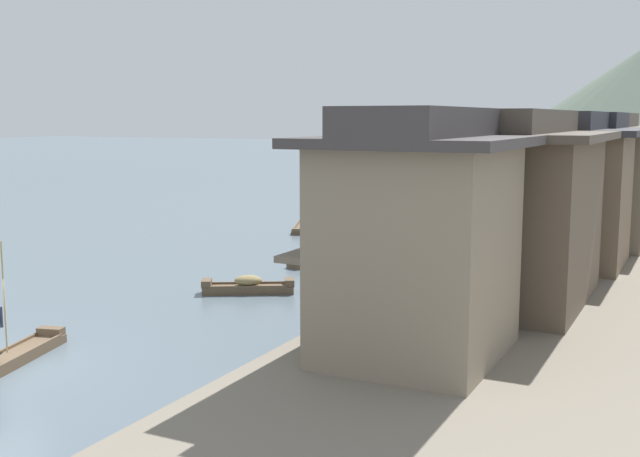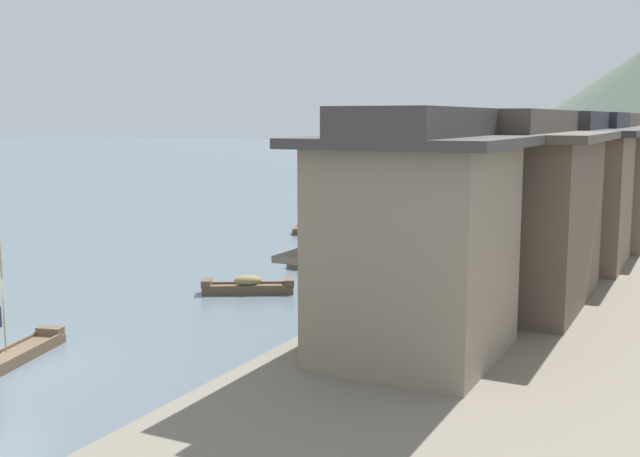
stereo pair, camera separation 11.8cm
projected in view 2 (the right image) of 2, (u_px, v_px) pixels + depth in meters
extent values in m
cube|color=brown|center=(10.00, 359.00, 21.25)|extent=(1.98, 4.49, 0.25)
cube|color=brown|center=(50.00, 331.00, 23.21)|extent=(0.84, 0.55, 0.22)
cube|color=brown|center=(22.00, 354.00, 21.15)|extent=(1.10, 3.80, 0.08)
cylinder|color=#2D334C|center=(0.00, 317.00, 20.42)|extent=(0.08, 0.08, 0.56)
cylinder|color=tan|center=(3.00, 297.00, 20.38)|extent=(0.04, 0.04, 3.00)
cube|color=#423328|center=(395.00, 202.00, 60.92)|extent=(2.56, 3.88, 0.27)
cube|color=#423328|center=(397.00, 201.00, 59.13)|extent=(0.95, 0.71, 0.24)
cube|color=#423328|center=(393.00, 196.00, 62.64)|extent=(0.95, 0.71, 0.24)
cube|color=#423328|center=(401.00, 200.00, 60.89)|extent=(1.54, 3.04, 0.08)
cube|color=#423328|center=(389.00, 200.00, 60.90)|extent=(1.54, 3.04, 0.08)
ellipsoid|color=olive|center=(395.00, 197.00, 60.87)|extent=(1.34, 1.50, 0.49)
cube|color=brown|center=(306.00, 227.00, 46.95)|extent=(2.96, 5.08, 0.19)
cube|color=brown|center=(302.00, 230.00, 44.59)|extent=(1.07, 0.72, 0.18)
cube|color=brown|center=(309.00, 219.00, 49.26)|extent=(1.07, 0.72, 0.18)
cube|color=brown|center=(314.00, 225.00, 46.89)|extent=(1.80, 4.22, 0.08)
cube|color=brown|center=(297.00, 225.00, 46.97)|extent=(1.80, 4.22, 0.08)
cube|color=#423328|center=(454.00, 240.00, 41.73)|extent=(2.10, 5.29, 0.29)
cube|color=#423328|center=(475.00, 230.00, 43.58)|extent=(1.01, 0.55, 0.26)
cube|color=#423328|center=(430.00, 241.00, 39.81)|extent=(1.01, 0.55, 0.26)
cube|color=#423328|center=(446.00, 236.00, 42.01)|extent=(1.04, 4.60, 0.08)
cube|color=#423328|center=(462.00, 238.00, 41.40)|extent=(1.04, 4.60, 0.08)
ellipsoid|color=olive|center=(454.00, 233.00, 41.67)|extent=(1.21, 1.50, 0.53)
cube|color=#232326|center=(463.00, 202.00, 61.11)|extent=(2.74, 4.26, 0.22)
cube|color=#232326|center=(460.00, 197.00, 63.04)|extent=(0.97, 0.72, 0.20)
cube|color=#232326|center=(468.00, 202.00, 59.13)|extent=(0.97, 0.72, 0.20)
cube|color=#232326|center=(458.00, 200.00, 61.10)|extent=(1.69, 3.41, 0.08)
cube|color=#232326|center=(469.00, 200.00, 61.08)|extent=(1.69, 3.41, 0.08)
cube|color=brown|center=(337.00, 259.00, 36.51)|extent=(2.59, 5.64, 0.19)
cube|color=brown|center=(375.00, 248.00, 38.35)|extent=(0.82, 0.58, 0.17)
cube|color=brown|center=(295.00, 262.00, 34.62)|extent=(0.82, 0.58, 0.17)
cube|color=brown|center=(331.00, 255.00, 36.75)|extent=(1.73, 4.93, 0.08)
cube|color=brown|center=(343.00, 257.00, 36.23)|extent=(1.73, 4.93, 0.08)
ellipsoid|color=#4C6B42|center=(337.00, 253.00, 36.47)|extent=(1.03, 1.22, 0.41)
cube|color=brown|center=(248.00, 289.00, 29.79)|extent=(3.43, 2.46, 0.29)
cube|color=brown|center=(206.00, 283.00, 29.67)|extent=(0.69, 0.83, 0.26)
cube|color=brown|center=(289.00, 282.00, 29.84)|extent=(0.69, 0.83, 0.26)
cube|color=brown|center=(248.00, 287.00, 29.39)|extent=(2.62, 1.55, 0.08)
cube|color=brown|center=(248.00, 283.00, 30.14)|extent=(2.62, 1.55, 0.08)
ellipsoid|color=olive|center=(248.00, 280.00, 29.74)|extent=(1.29, 1.18, 0.41)
cube|color=gray|center=(416.00, 252.00, 19.15)|extent=(4.01, 4.93, 5.20)
cube|color=#6E6151|center=(331.00, 245.00, 20.20)|extent=(0.70, 4.93, 0.16)
cube|color=#3D3838|center=(418.00, 142.00, 18.76)|extent=(4.91, 5.83, 0.24)
cube|color=#3D3838|center=(419.00, 122.00, 18.70)|extent=(2.40, 5.83, 0.70)
cube|color=brown|center=(505.00, 221.00, 25.03)|extent=(5.07, 7.00, 5.20)
cube|color=#4D4135|center=(420.00, 216.00, 26.31)|extent=(0.70, 7.00, 0.16)
cube|color=#4C4238|center=(508.00, 136.00, 24.64)|extent=(5.97, 7.90, 0.24)
cube|color=#4C4238|center=(508.00, 121.00, 24.58)|extent=(3.04, 7.90, 0.70)
cube|color=#75604C|center=(554.00, 200.00, 31.43)|extent=(5.52, 4.89, 5.20)
cube|color=brown|center=(479.00, 196.00, 32.82)|extent=(0.70, 4.89, 0.16)
cube|color=#2D2D33|center=(557.00, 132.00, 31.05)|extent=(6.42, 5.79, 0.24)
cube|color=#2D2D33|center=(558.00, 120.00, 30.98)|extent=(3.31, 5.79, 0.70)
cube|color=#7F705B|center=(580.00, 189.00, 36.30)|extent=(5.88, 4.79, 5.20)
cube|color=brown|center=(510.00, 186.00, 37.77)|extent=(0.70, 4.79, 0.16)
cube|color=#2D2D33|center=(583.00, 130.00, 35.92)|extent=(6.78, 5.69, 0.24)
cube|color=#2D2D33|center=(583.00, 120.00, 35.85)|extent=(3.53, 5.69, 0.70)
cube|color=#7F705B|center=(597.00, 180.00, 41.65)|extent=(5.80, 5.43, 5.20)
cube|color=brown|center=(535.00, 178.00, 43.10)|extent=(0.70, 5.43, 0.16)
cube|color=#4C4238|center=(599.00, 129.00, 41.26)|extent=(6.70, 6.33, 0.24)
cube|color=#4C4238|center=(600.00, 120.00, 41.20)|extent=(3.48, 6.33, 0.70)
cube|color=brown|center=(601.00, 172.00, 47.69)|extent=(4.67, 5.62, 5.20)
cube|color=#4D4135|center=(557.00, 171.00, 48.89)|extent=(0.70, 5.62, 0.16)
cube|color=#2D2D33|center=(604.00, 127.00, 47.30)|extent=(5.57, 6.52, 0.24)
cube|color=#2D2D33|center=(604.00, 120.00, 47.24)|extent=(2.80, 6.52, 0.70)
cylinder|color=#473828|center=(331.00, 310.00, 22.13)|extent=(0.20, 0.20, 0.92)
cylinder|color=#473828|center=(454.00, 251.00, 32.52)|extent=(0.20, 0.20, 0.73)
cube|color=gray|center=(537.00, 137.00, 83.11)|extent=(22.89, 2.40, 0.60)
cylinder|color=gray|center=(474.00, 159.00, 86.52)|extent=(1.80, 1.80, 4.36)
cylinder|color=gray|center=(604.00, 162.00, 80.39)|extent=(1.80, 1.80, 4.36)
cube|color=gray|center=(539.00, 131.00, 83.90)|extent=(22.89, 0.30, 0.70)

